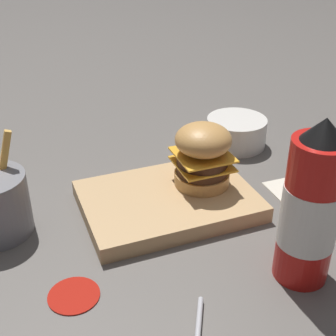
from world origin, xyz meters
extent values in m
plane|color=#5B5651|center=(0.00, 0.00, 0.00)|extent=(6.00, 6.00, 0.00)
cube|color=tan|center=(0.00, 0.08, 0.01)|extent=(0.28, 0.20, 0.03)
cylinder|color=tan|center=(0.07, 0.09, 0.04)|extent=(0.09, 0.09, 0.02)
cylinder|color=#422819|center=(0.07, 0.09, 0.06)|extent=(0.09, 0.09, 0.01)
cube|color=gold|center=(0.07, 0.09, 0.07)|extent=(0.09, 0.09, 0.00)
cylinder|color=#422819|center=(0.07, 0.09, 0.07)|extent=(0.09, 0.09, 0.01)
cube|color=gold|center=(0.07, 0.09, 0.08)|extent=(0.09, 0.09, 0.00)
ellipsoid|color=tan|center=(0.07, 0.09, 0.11)|extent=(0.09, 0.09, 0.05)
cylinder|color=red|center=(0.11, -0.14, 0.10)|extent=(0.07, 0.07, 0.21)
cylinder|color=white|center=(0.11, -0.14, 0.10)|extent=(0.08, 0.08, 0.09)
cone|color=black|center=(0.11, -0.14, 0.22)|extent=(0.06, 0.06, 0.03)
cube|color=gold|center=(-0.24, 0.14, 0.11)|extent=(0.04, 0.02, 0.10)
cylinder|color=silver|center=(0.22, 0.24, 0.03)|extent=(0.12, 0.12, 0.06)
cylinder|color=#669356|center=(0.22, 0.24, 0.06)|extent=(0.10, 0.10, 0.01)
cylinder|color=#B2B2B7|center=(-0.06, -0.18, 0.01)|extent=(0.06, 0.10, 0.01)
cylinder|color=#B21E14|center=(-0.19, -0.07, 0.00)|extent=(0.07, 0.07, 0.00)
cube|color=beige|center=(0.25, 0.02, 0.00)|extent=(0.13, 0.13, 0.00)
camera|label=1|loc=(-0.24, -0.53, 0.45)|focal=50.00mm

